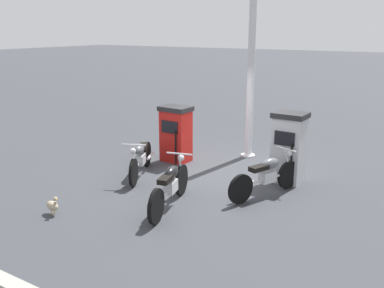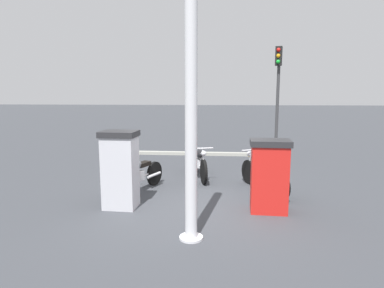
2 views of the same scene
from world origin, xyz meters
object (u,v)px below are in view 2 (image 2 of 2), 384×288
Objects in this scene: motorcycle_far_pump at (138,175)px; canopy_support_pole at (191,115)px; wandering_duck at (254,161)px; fuel_pump_far at (120,169)px; fuel_pump_near at (269,175)px; motorcycle_near_pump at (263,173)px; motorcycle_extra at (199,162)px; roadside_traffic_light at (278,82)px.

motorcycle_far_pump is 3.33m from canopy_support_pole.
motorcycle_far_pump is 4.40m from wandering_duck.
motorcycle_far_pump is at bearing -5.46° from fuel_pump_far.
motorcycle_near_pump is at bearing -2.70° from fuel_pump_near.
motorcycle_near_pump is 2.67m from wandering_duck.
wandering_duck is at bearing -16.45° from canopy_support_pole.
motorcycle_extra is (1.19, 1.66, -0.00)m from motorcycle_near_pump.
canopy_support_pole is (-4.08, -0.11, 1.62)m from motorcycle_extra.
canopy_support_pole is (-2.48, -1.52, 1.63)m from motorcycle_far_pump.
motorcycle_far_pump is 4.88× the size of wandering_duck.
fuel_pump_near is at bearing -109.25° from motorcycle_far_pump.
wandering_duck is (3.06, -3.16, -0.26)m from motorcycle_far_pump.
fuel_pump_far is 0.79× the size of motorcycle_extra.
motorcycle_near_pump is at bearing -125.58° from motorcycle_extra.
wandering_duck is (4.11, -3.26, -0.64)m from fuel_pump_far.
motorcycle_far_pump is at bearing 142.67° from roadside_traffic_light.
canopy_support_pole is (-8.07, 2.74, -0.75)m from roadside_traffic_light.
fuel_pump_near is at bearing -90.00° from fuel_pump_far.
motorcycle_extra is (1.60, -1.41, 0.01)m from motorcycle_far_pump.
roadside_traffic_light is 0.97× the size of canopy_support_pole.
canopy_support_pole is (-2.89, 1.55, 1.62)m from motorcycle_near_pump.
motorcycle_extra reaches higher than motorcycle_near_pump.
fuel_pump_far reaches higher than motorcycle_far_pump.
motorcycle_near_pump is 0.45× the size of canopy_support_pole.
motorcycle_extra is (2.65, 1.59, -0.30)m from fuel_pump_near.
motorcycle_far_pump is at bearing 134.13° from wandering_duck.
canopy_support_pole is at bearing -131.44° from fuel_pump_far.
wandering_duck is at bearing -45.87° from motorcycle_far_pump.
roadside_traffic_light is 8.55m from canopy_support_pole.
motorcycle_near_pump is 0.93× the size of motorcycle_extra.
fuel_pump_near is at bearing -148.92° from motorcycle_extra.
motorcycle_extra reaches higher than wandering_duck.
motorcycle_extra is at bearing 1.53° from canopy_support_pole.
fuel_pump_far is at bearing 48.56° from canopy_support_pole.
fuel_pump_far is 5.28m from wandering_duck.
roadside_traffic_light reaches higher than fuel_pump_far.
fuel_pump_near is 0.72× the size of motorcycle_extra.
motorcycle_far_pump is at bearing 97.53° from motorcycle_near_pump.
motorcycle_near_pump is 2.05m from motorcycle_extra.
motorcycle_far_pump reaches higher than wandering_duck.
fuel_pump_near is 3.20m from motorcycle_far_pump.
roadside_traffic_light is (5.18, -1.19, 2.37)m from motorcycle_near_pump.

